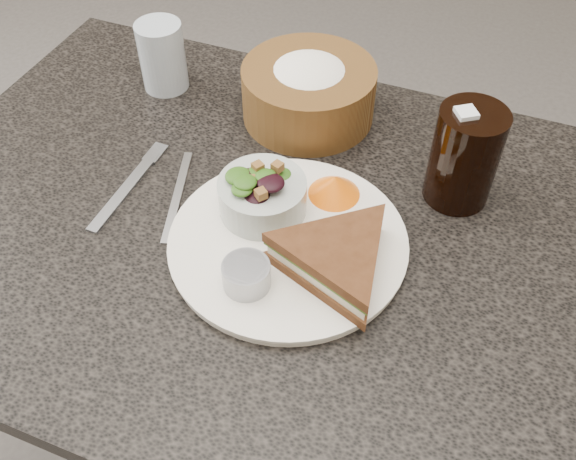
# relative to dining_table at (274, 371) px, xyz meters

# --- Properties ---
(floor) EXTENTS (6.00, 6.00, 0.00)m
(floor) POSITION_rel_dining_table_xyz_m (0.00, 0.00, -0.38)
(floor) COLOR #5E5A58
(floor) RESTS_ON ground
(dining_table) EXTENTS (1.00, 0.70, 0.75)m
(dining_table) POSITION_rel_dining_table_xyz_m (0.00, 0.00, 0.00)
(dining_table) COLOR black
(dining_table) RESTS_ON floor
(dinner_plate) EXTENTS (0.29, 0.29, 0.01)m
(dinner_plate) POSITION_rel_dining_table_xyz_m (0.04, -0.03, 0.38)
(dinner_plate) COLOR white
(dinner_plate) RESTS_ON dining_table
(sandwich) EXTENTS (0.23, 0.23, 0.05)m
(sandwich) POSITION_rel_dining_table_xyz_m (0.11, -0.05, 0.41)
(sandwich) COLOR #502D18
(sandwich) RESTS_ON dinner_plate
(salad_bowl) EXTENTS (0.13, 0.13, 0.06)m
(salad_bowl) POSITION_rel_dining_table_xyz_m (-0.01, 0.01, 0.42)
(salad_bowl) COLOR #AAB3AE
(salad_bowl) RESTS_ON dinner_plate
(dressing_ramekin) EXTENTS (0.06, 0.06, 0.03)m
(dressing_ramekin) POSITION_rel_dining_table_xyz_m (0.02, -0.11, 0.40)
(dressing_ramekin) COLOR gray
(dressing_ramekin) RESTS_ON dinner_plate
(orange_wedge) EXTENTS (0.10, 0.10, 0.03)m
(orange_wedge) POSITION_rel_dining_table_xyz_m (0.06, 0.07, 0.40)
(orange_wedge) COLOR orange
(orange_wedge) RESTS_ON dinner_plate
(fork) EXTENTS (0.02, 0.16, 0.00)m
(fork) POSITION_rel_dining_table_xyz_m (-0.20, -0.02, 0.38)
(fork) COLOR #AAB0B9
(fork) RESTS_ON dining_table
(knife) EXTENTS (0.06, 0.17, 0.00)m
(knife) POSITION_rel_dining_table_xyz_m (-0.13, -0.00, 0.38)
(knife) COLOR #A3A6A9
(knife) RESTS_ON dining_table
(bread_basket) EXTENTS (0.21, 0.21, 0.11)m
(bread_basket) POSITION_rel_dining_table_xyz_m (-0.03, 0.23, 0.43)
(bread_basket) COLOR brown
(bread_basket) RESTS_ON dining_table
(cola_glass) EXTENTS (0.09, 0.09, 0.15)m
(cola_glass) POSITION_rel_dining_table_xyz_m (0.21, 0.14, 0.45)
(cola_glass) COLOR black
(cola_glass) RESTS_ON dining_table
(water_glass) EXTENTS (0.08, 0.08, 0.11)m
(water_glass) POSITION_rel_dining_table_xyz_m (-0.27, 0.22, 0.43)
(water_glass) COLOR #A7B5C2
(water_glass) RESTS_ON dining_table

